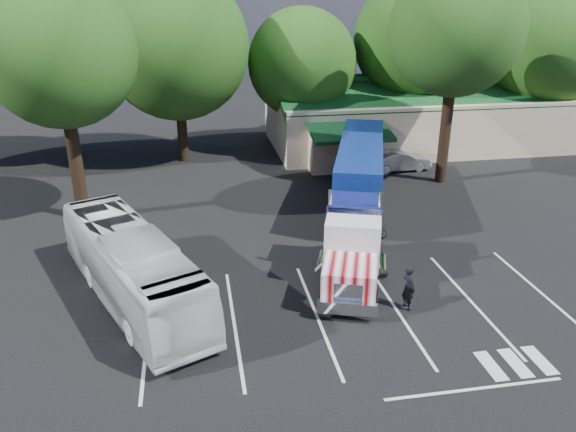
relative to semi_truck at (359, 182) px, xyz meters
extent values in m
plane|color=black|center=(-4.26, -3.05, -2.21)|extent=(120.00, 120.00, 0.00)
cube|color=beige|center=(9.74, 14.95, -0.21)|extent=(24.00, 11.00, 4.00)
cube|color=#144821|center=(9.74, 12.55, 2.29)|extent=(24.20, 6.25, 2.10)
cube|color=#144821|center=(9.74, 17.35, 2.29)|extent=(24.20, 6.25, 2.10)
cube|color=beige|center=(1.74, 9.25, -0.81)|extent=(5.00, 2.50, 2.80)
cube|color=#144821|center=(1.74, 7.95, 0.69)|extent=(5.40, 3.19, 0.80)
cylinder|color=black|center=(-17.26, 14.75, -0.21)|extent=(0.70, 0.70, 4.00)
sphere|color=#1D4614|center=(-17.26, 14.75, 4.94)|extent=(8.40, 8.40, 8.40)
cylinder|color=black|center=(-9.26, 13.15, -0.06)|extent=(0.70, 0.70, 4.30)
sphere|color=#1D4614|center=(-9.26, 13.15, 5.84)|extent=(10.00, 10.00, 10.00)
cylinder|color=black|center=(-0.26, 14.45, -0.41)|extent=(0.70, 0.70, 3.60)
sphere|color=#1D4614|center=(-0.26, 14.45, 4.39)|extent=(8.00, 8.00, 8.00)
cylinder|color=black|center=(8.74, 14.95, 0.04)|extent=(0.70, 0.70, 4.50)
sphere|color=#1D4614|center=(8.74, 14.95, 5.89)|extent=(9.60, 9.60, 9.60)
cylinder|color=black|center=(18.74, 13.75, -0.26)|extent=(0.70, 0.70, 3.90)
sphere|color=#1D4614|center=(18.74, 13.75, 5.59)|extent=(10.40, 10.40, 10.40)
cylinder|color=black|center=(-14.76, 2.95, 0.79)|extent=(0.70, 0.70, 6.00)
sphere|color=#1D4614|center=(-14.76, 2.95, 6.64)|extent=(7.60, 7.60, 7.60)
cylinder|color=black|center=(7.24, 5.45, 1.04)|extent=(0.70, 0.70, 6.50)
sphere|color=#1D4614|center=(7.24, 5.45, 7.29)|extent=(8.00, 8.00, 8.00)
cube|color=black|center=(-2.14, -6.38, -1.53)|extent=(2.89, 6.33, 0.23)
cube|color=white|center=(-3.23, -9.62, -1.62)|extent=(2.23, 0.94, 0.50)
cube|color=white|center=(-3.17, -9.44, -1.08)|extent=(1.07, 0.45, 0.82)
cube|color=white|center=(-2.84, -8.45, -0.89)|extent=(2.68, 2.74, 1.05)
cube|color=silver|center=(-2.26, -6.73, -0.35)|extent=(2.62, 2.10, 2.09)
cube|color=black|center=(-2.45, -7.29, 0.11)|extent=(2.01, 0.74, 0.91)
cube|color=white|center=(-2.01, -5.99, 0.84)|extent=(2.27, 0.84, 0.23)
cube|color=#0B1451|center=(-1.74, -5.17, -0.17)|extent=(2.74, 2.45, 2.46)
cylinder|color=white|center=(-2.99, -5.62, 0.15)|extent=(0.21, 0.21, 3.09)
cylinder|color=white|center=(-1.01, -6.28, 0.15)|extent=(0.21, 0.21, 3.09)
cylinder|color=white|center=(-3.28, -5.90, -1.53)|extent=(1.03, 1.57, 0.60)
cylinder|color=white|center=(-0.95, -6.69, -1.53)|extent=(1.03, 1.57, 0.60)
cube|color=silver|center=(0.78, 2.33, -0.26)|extent=(5.95, 11.79, 1.36)
cube|color=navy|center=(0.78, 2.33, 0.97)|extent=(5.95, 11.79, 1.09)
cube|color=black|center=(2.00, 5.95, -1.44)|extent=(2.05, 3.37, 0.32)
cube|color=black|center=(-1.39, -2.13, -1.58)|extent=(0.14, 0.14, 1.27)
cube|color=black|center=(-0.18, -2.53, -1.58)|extent=(0.14, 0.14, 1.27)
cube|color=white|center=(2.67, 7.93, -1.80)|extent=(2.10, 0.80, 0.11)
cylinder|color=black|center=(-3.89, -8.58, -1.71)|extent=(0.62, 1.05, 1.00)
cylinder|color=black|center=(-2.08, -9.19, -1.71)|extent=(0.62, 1.05, 1.00)
cylinder|color=black|center=(-2.56, -4.61, -1.71)|extent=(0.62, 1.05, 1.00)
cylinder|color=black|center=(-0.75, -5.22, -1.71)|extent=(0.62, 1.05, 1.00)
cylinder|color=black|center=(-2.24, -3.66, -1.71)|extent=(0.62, 1.05, 1.00)
cylinder|color=black|center=(-0.43, -4.27, -1.71)|extent=(0.62, 1.05, 1.00)
cylinder|color=black|center=(0.86, 5.56, -1.71)|extent=(0.62, 1.05, 1.00)
cylinder|color=black|center=(2.67, 4.96, -1.71)|extent=(0.62, 1.05, 1.00)
cylinder|color=black|center=(1.21, 6.60, -1.71)|extent=(0.62, 1.05, 1.00)
cylinder|color=black|center=(3.02, 5.99, -1.71)|extent=(0.62, 1.05, 1.00)
imported|color=black|center=(-0.60, -9.05, -1.29)|extent=(0.59, 0.76, 1.85)
imported|color=black|center=(0.35, -2.01, -1.78)|extent=(1.34, 1.73, 0.87)
imported|color=silver|center=(-11.26, -6.59, -0.69)|extent=(6.78, 11.05, 3.05)
imported|color=#B1B3B9|center=(5.34, 8.07, -1.51)|extent=(4.39, 1.89, 1.41)
camera|label=1|loc=(-8.56, -27.18, 9.62)|focal=35.00mm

